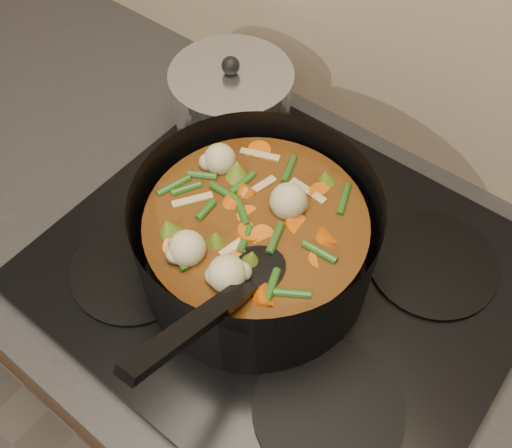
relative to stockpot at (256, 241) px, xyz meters
The scene contains 4 objects.
counter 0.55m from the stockpot, 46.35° to the left, with size 2.64×0.64×0.91m.
stovetop 0.09m from the stockpot, 46.35° to the left, with size 0.62×0.54×0.03m.
stockpot is the anchor object (origin of this frame).
saucepan 0.27m from the stockpot, 136.05° to the left, with size 0.19×0.19×0.15m.
Camera 1 is at (0.23, 1.58, 1.61)m, focal length 40.00 mm.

